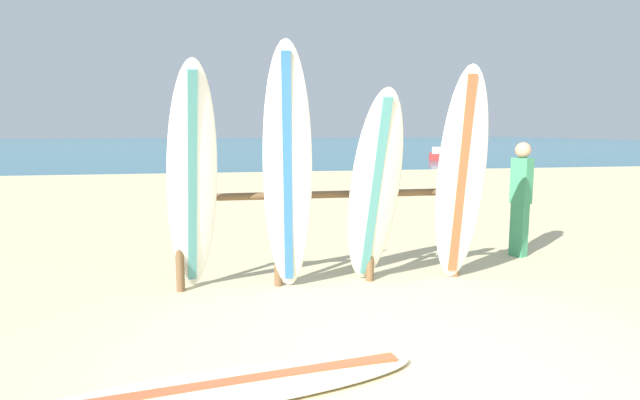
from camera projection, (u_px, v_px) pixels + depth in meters
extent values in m
plane|color=beige|center=(450.00, 397.00, 3.39)|extent=(120.00, 120.00, 0.00)
cube|color=teal|center=(235.00, 144.00, 59.88)|extent=(120.00, 80.00, 0.01)
cylinder|color=brown|center=(179.00, 238.00, 5.52)|extent=(0.09, 0.09, 1.16)
cylinder|color=brown|center=(278.00, 235.00, 5.71)|extent=(0.09, 0.09, 1.16)
cylinder|color=brown|center=(370.00, 231.00, 5.90)|extent=(0.09, 0.09, 1.16)
cylinder|color=brown|center=(457.00, 228.00, 6.09)|extent=(0.09, 0.09, 1.16)
cylinder|color=brown|center=(325.00, 195.00, 5.75)|extent=(3.25, 0.08, 0.08)
ellipsoid|color=white|center=(192.00, 184.00, 5.17)|extent=(0.62, 1.10, 2.36)
cube|color=teal|center=(192.00, 184.00, 5.17)|extent=(0.22, 0.98, 2.18)
ellipsoid|color=white|center=(288.00, 175.00, 5.23)|extent=(0.61, 0.91, 2.55)
cube|color=#3372B2|center=(288.00, 175.00, 5.23)|extent=(0.20, 0.80, 2.35)
ellipsoid|color=silver|center=(374.00, 192.00, 5.50)|extent=(0.54, 0.91, 2.14)
cube|color=teal|center=(374.00, 192.00, 5.50)|extent=(0.10, 0.85, 1.97)
ellipsoid|color=white|center=(461.00, 178.00, 5.69)|extent=(0.62, 0.70, 2.39)
cube|color=#CC5933|center=(461.00, 178.00, 5.69)|extent=(0.19, 0.60, 2.20)
ellipsoid|color=beige|center=(223.00, 388.00, 3.44)|extent=(2.79, 0.98, 0.07)
cube|color=#CC5933|center=(223.00, 388.00, 3.44)|extent=(2.50, 0.48, 0.08)
cube|color=#3F9966|center=(519.00, 230.00, 7.09)|extent=(0.20, 0.24, 0.73)
cube|color=#3F9966|center=(522.00, 181.00, 7.00)|extent=(0.24, 0.29, 0.61)
sphere|color=tan|center=(523.00, 150.00, 6.94)|extent=(0.21, 0.21, 0.21)
cube|color=#B22D28|center=(438.00, 157.00, 29.09)|extent=(1.84, 2.62, 0.35)
cube|color=silver|center=(438.00, 150.00, 29.04)|extent=(0.96, 1.07, 0.36)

